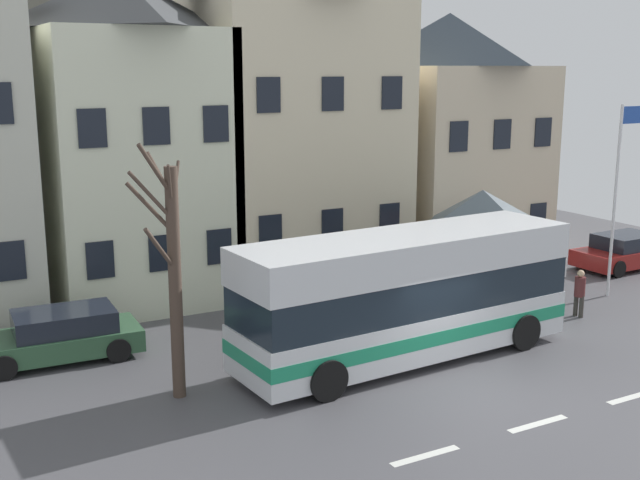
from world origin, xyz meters
TOP-DOWN VIEW (x-y plane):
  - ground_plane at (0.00, -0.00)m, footprint 40.00×60.00m
  - townhouse_01 at (-4.79, 12.37)m, footprint 5.55×6.81m
  - townhouse_02 at (1.12, 11.71)m, footprint 6.90×5.49m
  - townhouse_03 at (8.39, 12.33)m, footprint 6.12×6.72m
  - hilltop_castle at (0.11, 34.18)m, footprint 32.96×32.96m
  - transit_bus at (-0.26, 2.65)m, footprint 9.56×3.07m
  - bus_shelter at (5.16, 6.15)m, footprint 3.60×3.60m
  - parked_car_00 at (12.67, 6.64)m, footprint 3.85×2.04m
  - parked_car_02 at (6.90, 7.04)m, footprint 4.63×1.93m
  - parked_car_03 at (-8.27, 7.01)m, footprint 4.33×2.11m
  - pedestrian_00 at (6.53, 3.05)m, footprint 0.33×0.34m
  - pedestrian_01 at (3.39, 5.03)m, footprint 0.32×0.29m
  - public_bench at (4.05, 8.02)m, footprint 1.55×0.48m
  - flagpole at (9.25, 4.24)m, footprint 0.95×0.10m
  - bare_tree_01 at (-6.35, 3.19)m, footprint 1.50×1.68m

SIDE VIEW (x-z plane):
  - ground_plane at x=0.00m, z-range -0.06..0.00m
  - public_bench at x=4.05m, z-range 0.03..0.90m
  - parked_car_00 at x=12.67m, z-range -0.01..1.30m
  - parked_car_03 at x=-8.27m, z-range -0.01..1.31m
  - parked_car_02 at x=6.90m, z-range -0.01..1.34m
  - pedestrian_00 at x=6.53m, z-range 0.10..1.59m
  - pedestrian_01 at x=3.39m, z-range 0.05..1.65m
  - transit_bus at x=-0.26m, z-range 0.01..3.38m
  - bare_tree_01 at x=-6.35m, z-range -0.02..5.98m
  - bus_shelter at x=5.16m, z-range 1.18..4.84m
  - flagpole at x=9.25m, z-range 0.54..6.95m
  - townhouse_03 at x=8.39m, z-range 0.00..9.68m
  - townhouse_01 at x=-4.79m, z-range 0.00..10.51m
  - townhouse_02 at x=1.12m, z-range 0.00..11.63m
  - hilltop_castle at x=0.11m, z-range -2.93..21.69m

